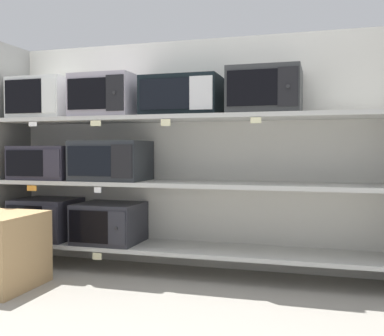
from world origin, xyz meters
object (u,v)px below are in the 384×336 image
Objects in this scene: microwave_6 at (182,96)px; microwave_7 at (265,91)px; microwave_0 at (47,219)px; microwave_1 at (109,223)px; microwave_5 at (107,97)px; microwave_2 at (48,163)px; microwave_3 at (111,161)px; microwave_4 at (45,99)px.

microwave_7 is at bearing -0.00° from microwave_6.
microwave_7 is at bearing 0.01° from microwave_0.
microwave_6 is at bearing 0.01° from microwave_1.
microwave_0 is at bearing -179.96° from microwave_5.
microwave_2 is 0.55m from microwave_3.
microwave_0 is 0.97× the size of microwave_1.
microwave_0 is 0.44m from microwave_2.
microwave_4 is 1.72m from microwave_7.
microwave_2 is at bearing -179.98° from microwave_5.
microwave_4 is at bearing -179.14° from microwave_2.
microwave_2 is at bearing 180.00° from microwave_7.
microwave_7 is (1.72, 0.00, 0.94)m from microwave_0.
microwave_5 is at bearing 179.99° from microwave_7.
microwave_7 reaches higher than microwave_6.
microwave_1 is 1.01× the size of microwave_5.
microwave_5 reaches higher than microwave_4.
microwave_4 is at bearing -179.96° from microwave_5.
microwave_4 is at bearing -179.96° from microwave_3.
microwave_6 is (1.12, 0.00, -0.02)m from microwave_4.
microwave_2 is 0.50m from microwave_4.
microwave_4 is 0.98× the size of microwave_5.
microwave_0 is at bearing -179.99° from microwave_6.
microwave_0 is 0.82× the size of microwave_6.
microwave_5 is at bearing 0.04° from microwave_0.
microwave_1 is at bearing -1.86° from microwave_5.
microwave_7 is at bearing -0.00° from microwave_2.
microwave_0 is at bearing -179.96° from microwave_3.
microwave_5 is (-0.03, 0.00, 0.48)m from microwave_3.
microwave_2 is 1.02× the size of microwave_7.
microwave_1 is 0.70m from microwave_2.
microwave_5 is (0.52, 0.00, 0.50)m from microwave_2.
microwave_6 is at bearing -0.00° from microwave_2.
microwave_4 is at bearing -179.99° from microwave_7.
microwave_1 is at bearing 0.01° from microwave_0.
microwave_0 is 1.09m from microwave_5.
microwave_0 is at bearing -179.99° from microwave_7.
microwave_5 reaches higher than microwave_2.
microwave_0 reaches higher than microwave_1.
microwave_2 is at bearing 179.98° from microwave_1.
microwave_5 is (-0.01, 0.00, 0.95)m from microwave_1.
microwave_3 reaches higher than microwave_0.
microwave_1 is at bearing -179.99° from microwave_7.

